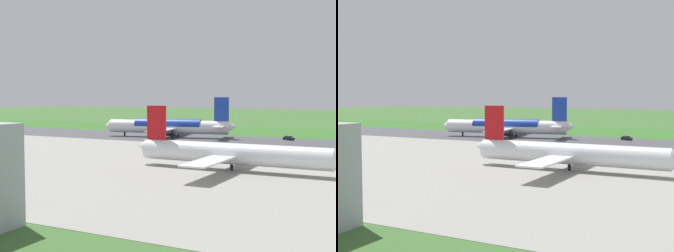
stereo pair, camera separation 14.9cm
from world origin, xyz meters
TOP-DOWN VIEW (x-y plane):
  - ground_plane at (0.00, 0.00)m, footprint 800.00×800.00m
  - runway_asphalt at (0.00, 0.00)m, footprint 600.00×38.08m
  - apron_concrete at (0.00, 62.15)m, footprint 440.00×110.00m
  - grass_verge_foreground at (0.00, -34.33)m, footprint 600.00×80.00m
  - airliner_main at (-8.61, -0.07)m, footprint 53.83×44.33m
  - airliner_parked_near at (-57.81, 65.42)m, footprint 47.93×39.09m
  - service_truck_baggage at (-34.79, 38.60)m, footprint 6.09×3.15m
  - service_car_followme at (-52.98, -10.12)m, footprint 4.55×3.61m
  - no_stopping_sign at (-19.32, -38.00)m, footprint 0.60×0.10m
  - traffic_cone_orange at (-14.48, -33.57)m, footprint 0.40×0.40m

SIDE VIEW (x-z plane):
  - ground_plane at x=0.00m, z-range 0.00..0.00m
  - grass_verge_foreground at x=0.00m, z-range 0.00..0.04m
  - apron_concrete at x=0.00m, z-range 0.00..0.05m
  - runway_asphalt at x=0.00m, z-range 0.00..0.06m
  - traffic_cone_orange at x=-14.48m, z-range 0.00..0.55m
  - service_car_followme at x=-52.98m, z-range 0.03..1.65m
  - no_stopping_sign at x=-19.32m, z-range 0.23..2.51m
  - service_truck_baggage at x=-34.79m, z-range 0.08..2.73m
  - airliner_parked_near at x=-57.81m, z-range -3.18..10.85m
  - airliner_main at x=-8.61m, z-range -3.59..12.29m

